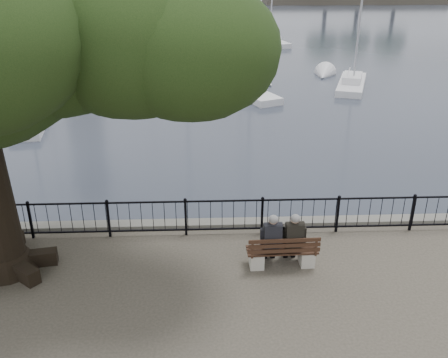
{
  "coord_description": "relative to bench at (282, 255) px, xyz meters",
  "views": [
    {
      "loc": [
        -0.46,
        -8.95,
        6.81
      ],
      "look_at": [
        0.0,
        2.5,
        1.6
      ],
      "focal_mm": 40.0,
      "sensor_mm": 36.0,
      "label": 1
    }
  ],
  "objects": [
    {
      "name": "lion_monument",
      "position": [
        0.69,
        48.98,
        0.98
      ],
      "size": [
        6.17,
        6.17,
        9.06
      ],
      "color": "#585753",
      "rests_on": "ground"
    },
    {
      "name": "sailboat_g",
      "position": [
        4.45,
        37.75,
        -1.02
      ],
      "size": [
        3.29,
        6.07,
        9.95
      ],
      "color": "silver",
      "rests_on": "ground"
    },
    {
      "name": "sailboat_c",
      "position": [
        0.9,
        19.29,
        -1.01
      ],
      "size": [
        3.53,
        5.47,
        9.76
      ],
      "color": "silver",
      "rests_on": "ground"
    },
    {
      "name": "sailboat_j",
      "position": [
        -6.69,
        36.75,
        -0.98
      ],
      "size": [
        3.45,
        5.55,
        11.17
      ],
      "color": "silver",
      "rests_on": "ground"
    },
    {
      "name": "sailboat_d",
      "position": [
        7.57,
        20.99,
        -1.0
      ],
      "size": [
        3.27,
        5.71,
        10.2
      ],
      "color": "silver",
      "rests_on": "ground"
    },
    {
      "name": "harbor",
      "position": [
        -1.31,
        2.05,
        -0.81
      ],
      "size": [
        260.0,
        260.0,
        1.2
      ],
      "color": "#585753",
      "rests_on": "ground"
    },
    {
      "name": "sailboat_e",
      "position": [
        -13.47,
        27.19,
        -0.93
      ],
      "size": [
        3.36,
        5.81,
        13.11
      ],
      "color": "silver",
      "rests_on": "ground"
    },
    {
      "name": "sailboat_i",
      "position": [
        1.78,
        28.27,
        -0.98
      ],
      "size": [
        2.35,
        5.11,
        10.64
      ],
      "color": "silver",
      "rests_on": "ground"
    },
    {
      "name": "bench",
      "position": [
        0.0,
        0.0,
        0.0
      ],
      "size": [
        1.69,
        0.56,
        0.88
      ],
      "color": "#A09B8D",
      "rests_on": "ground"
    },
    {
      "name": "sailboat_a",
      "position": [
        -10.32,
        14.12,
        -1.02
      ],
      "size": [
        2.1,
        5.18,
        9.08
      ],
      "color": "silver",
      "rests_on": "ground"
    },
    {
      "name": "sailboat_h",
      "position": [
        -6.98,
        39.48,
        -0.91
      ],
      "size": [
        3.09,
        6.16,
        14.11
      ],
      "color": "silver",
      "rests_on": "ground"
    },
    {
      "name": "person_left",
      "position": [
        -0.26,
        0.09,
        0.34
      ],
      "size": [
        0.42,
        0.7,
        1.4
      ],
      "color": "black",
      "rests_on": "ground"
    },
    {
      "name": "sailboat_b",
      "position": [
        -2.83,
        20.22,
        -0.94
      ],
      "size": [
        1.77,
        6.22,
        13.53
      ],
      "color": "silver",
      "rests_on": "ground"
    },
    {
      "name": "tree",
      "position": [
        -5.71,
        0.3,
        5.18
      ],
      "size": [
        10.21,
        7.13,
        8.34
      ],
      "color": "black",
      "rests_on": "ground"
    },
    {
      "name": "sailboat_f",
      "position": [
        1.27,
        31.36,
        -0.96
      ],
      "size": [
        2.92,
        6.16,
        12.33
      ],
      "color": "silver",
      "rests_on": "ground"
    },
    {
      "name": "person_right",
      "position": [
        0.25,
        0.1,
        0.34
      ],
      "size": [
        0.42,
        0.7,
        1.4
      ],
      "color": "black",
      "rests_on": "ground"
    },
    {
      "name": "railing",
      "position": [
        -1.31,
        1.55,
        0.25
      ],
      "size": [
        22.06,
        0.06,
        1.0
      ],
      "color": "black",
      "rests_on": "ground"
    }
  ]
}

